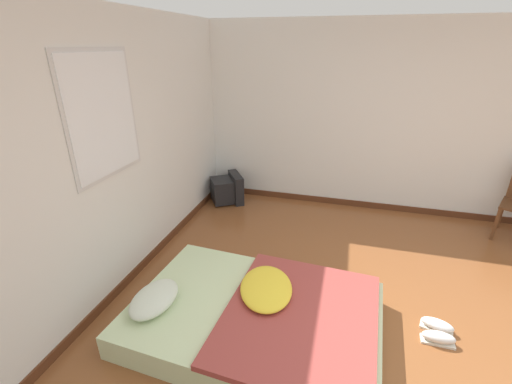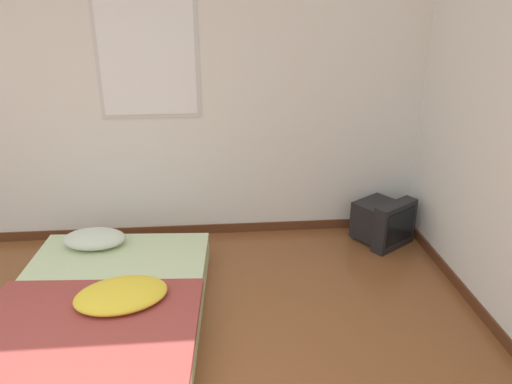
% 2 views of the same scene
% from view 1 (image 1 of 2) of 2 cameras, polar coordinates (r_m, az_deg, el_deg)
% --- Properties ---
extents(ground_plane, '(20.00, 20.00, 0.00)m').
position_cam_1_polar(ground_plane, '(3.14, 25.25, -25.89)').
color(ground_plane, brown).
extents(wall_back, '(8.17, 0.08, 2.60)m').
position_cam_1_polar(wall_back, '(3.09, -28.07, 2.01)').
color(wall_back, white).
rests_on(wall_back, ground_plane).
extents(wall_right, '(0.08, 7.86, 2.60)m').
position_cam_1_polar(wall_right, '(5.11, 23.25, 10.46)').
color(wall_right, white).
rests_on(wall_right, ground_plane).
extents(mattress_bed, '(1.54, 2.15, 0.37)m').
position_cam_1_polar(mattress_bed, '(3.11, 0.02, -19.97)').
color(mattress_bed, beige).
rests_on(mattress_bed, ground_plane).
extents(crt_tv, '(0.60, 0.60, 0.44)m').
position_cam_1_polar(crt_tv, '(5.31, -4.71, 0.49)').
color(crt_tv, black).
rests_on(crt_tv, ground_plane).
extents(sneaker_pair, '(0.29, 0.29, 0.10)m').
position_cam_1_polar(sneaker_pair, '(3.47, 28.03, -19.82)').
color(sneaker_pair, silver).
rests_on(sneaker_pair, ground_plane).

